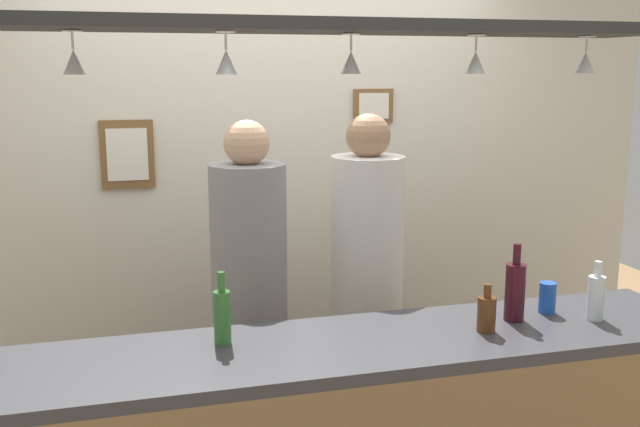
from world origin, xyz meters
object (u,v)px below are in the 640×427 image
(picture_frame_upper_small, at_px, (373,106))
(picture_frame_caricature, at_px, (127,154))
(bottle_beer_brown_stubby, at_px, (486,313))
(drink_can, at_px, (547,298))
(person_left_grey_shirt, at_px, (249,272))
(bottle_beer_green_import, at_px, (222,315))
(bottle_soda_clear, at_px, (596,296))
(bottle_wine_dark_red, at_px, (515,290))
(person_right_white_patterned_shirt, at_px, (367,261))

(picture_frame_upper_small, bearing_deg, picture_frame_caricature, 180.00)
(bottle_beer_brown_stubby, height_order, picture_frame_caricature, picture_frame_caricature)
(bottle_beer_brown_stubby, relative_size, drink_can, 1.48)
(person_left_grey_shirt, relative_size, bottle_beer_brown_stubby, 9.48)
(bottle_beer_green_import, distance_m, bottle_beer_brown_stubby, 0.96)
(picture_frame_caricature, bearing_deg, picture_frame_upper_small, 0.00)
(bottle_soda_clear, relative_size, bottle_wine_dark_red, 0.77)
(person_left_grey_shirt, xyz_separation_m, bottle_soda_clear, (1.20, -0.82, 0.04))
(bottle_soda_clear, distance_m, bottle_beer_green_import, 1.42)
(bottle_beer_brown_stubby, distance_m, bottle_wine_dark_red, 0.19)
(bottle_beer_green_import, bearing_deg, person_left_grey_shirt, 72.97)
(drink_can, bearing_deg, person_left_grey_shirt, 146.60)
(drink_can, bearing_deg, bottle_wine_dark_red, -165.52)
(bottle_beer_green_import, distance_m, bottle_wine_dark_red, 1.11)
(picture_frame_upper_small, bearing_deg, bottle_beer_green_import, -127.52)
(bottle_wine_dark_red, height_order, picture_frame_caricature, picture_frame_caricature)
(picture_frame_upper_small, bearing_deg, bottle_beer_brown_stubby, -92.36)
(person_left_grey_shirt, height_order, bottle_beer_brown_stubby, person_left_grey_shirt)
(bottle_beer_green_import, xyz_separation_m, picture_frame_caricature, (-0.28, 1.31, 0.42))
(person_right_white_patterned_shirt, height_order, bottle_wine_dark_red, person_right_white_patterned_shirt)
(picture_frame_caricature, bearing_deg, bottle_wine_dark_red, -44.36)
(bottle_wine_dark_red, distance_m, picture_frame_upper_small, 1.50)
(person_left_grey_shirt, height_order, bottle_soda_clear, person_left_grey_shirt)
(person_right_white_patterned_shirt, bearing_deg, bottle_beer_green_import, -137.82)
(bottle_soda_clear, height_order, bottle_wine_dark_red, bottle_wine_dark_red)
(bottle_beer_green_import, bearing_deg, drink_can, -0.31)
(person_right_white_patterned_shirt, bearing_deg, bottle_beer_brown_stubby, -77.85)
(bottle_beer_green_import, relative_size, bottle_wine_dark_red, 0.87)
(person_right_white_patterned_shirt, xyz_separation_m, picture_frame_caricature, (-1.05, 0.61, 0.46))
(person_right_white_patterned_shirt, distance_m, bottle_beer_brown_stubby, 0.85)
(person_right_white_patterned_shirt, bearing_deg, picture_frame_upper_small, 68.81)
(drink_can, relative_size, picture_frame_caricature, 0.36)
(drink_can, relative_size, picture_frame_upper_small, 0.55)
(person_left_grey_shirt, bearing_deg, bottle_wine_dark_red, -39.86)
(person_left_grey_shirt, xyz_separation_m, bottle_beer_brown_stubby, (0.73, -0.83, 0.02))
(picture_frame_caricature, distance_m, picture_frame_upper_small, 1.31)
(bottle_beer_green_import, bearing_deg, picture_frame_upper_small, 52.48)
(person_right_white_patterned_shirt, distance_m, bottle_beer_green_import, 1.04)
(person_left_grey_shirt, relative_size, bottle_wine_dark_red, 5.69)
(drink_can, height_order, picture_frame_caricature, picture_frame_caricature)
(person_right_white_patterned_shirt, height_order, bottle_beer_green_import, person_right_white_patterned_shirt)
(bottle_soda_clear, xyz_separation_m, picture_frame_upper_small, (-0.41, 1.43, 0.65))
(person_left_grey_shirt, relative_size, person_right_white_patterned_shirt, 0.99)
(person_left_grey_shirt, distance_m, bottle_beer_green_import, 0.73)
(person_left_grey_shirt, distance_m, bottle_beer_brown_stubby, 1.11)
(picture_frame_caricature, bearing_deg, bottle_beer_brown_stubby, -49.55)
(picture_frame_caricature, bearing_deg, bottle_soda_clear, -40.24)
(person_left_grey_shirt, height_order, picture_frame_caricature, person_left_grey_shirt)
(person_left_grey_shirt, xyz_separation_m, bottle_wine_dark_red, (0.89, -0.75, 0.07))
(person_left_grey_shirt, distance_m, drink_can, 1.27)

